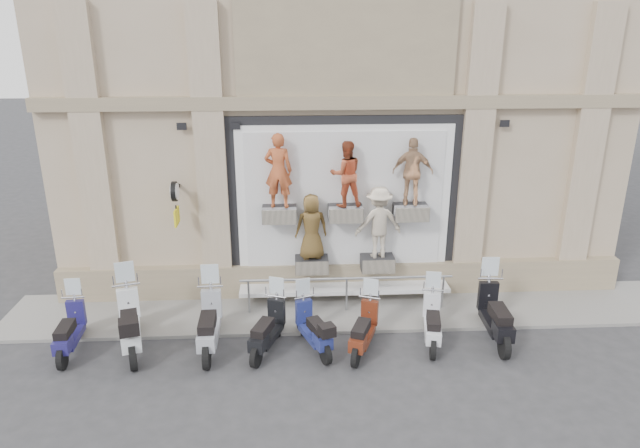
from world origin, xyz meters
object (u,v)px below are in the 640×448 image
Objects in this scene: scooter_g at (433,313)px; scooter_d at (267,320)px; scooter_f at (364,321)px; scooter_c at (209,314)px; guard_rail at (347,295)px; scooter_h at (496,305)px; clock_sign_bracket at (175,197)px; scooter_b at (129,313)px; scooter_a at (68,321)px; scooter_e at (313,319)px.

scooter_d is at bearing -167.16° from scooter_g.
scooter_c is at bearing -163.57° from scooter_f.
guard_rail is 3.40m from scooter_h.
clock_sign_bracket reaches higher than guard_rail.
clock_sign_bracket is 2.86m from scooter_c.
guard_rail is 2.24m from scooter_g.
scooter_b is (-4.68, -1.36, 0.40)m from guard_rail.
scooter_f is 2.91m from scooter_h.
scooter_a is 0.86× the size of scooter_h.
scooter_f is 0.99× the size of scooter_g.
clock_sign_bracket is 6.28m from scooter_g.
scooter_e is 2.56m from scooter_g.
guard_rail is 4.89m from scooter_b.
scooter_g is at bearing 21.53° from scooter_d.
guard_rail is 3.37m from scooter_c.
scooter_c is (1.65, -0.05, -0.04)m from scooter_b.
scooter_e is at bearing -119.08° from guard_rail.
guard_rail is 2.38× the size of scooter_b.
scooter_a is at bearing -169.39° from scooter_g.
scooter_c reaches higher than guard_rail.
clock_sign_bracket reaches higher than scooter_e.
clock_sign_bracket is at bearing 125.87° from scooter_e.
scooter_a is at bearing 157.50° from scooter_e.
scooter_b is (1.24, 0.02, 0.15)m from scooter_a.
scooter_c is at bearing -176.59° from scooter_h.
scooter_b is 1.04× the size of scooter_h.
scooter_c is at bearing -17.61° from scooter_b.
scooter_d is 0.95m from scooter_e.
scooter_d is at bearing 159.90° from scooter_e.
scooter_e is (-0.86, -1.54, 0.23)m from guard_rail.
scooter_f is at bearing 16.29° from scooter_d.
scooter_d is 4.90m from scooter_h.
scooter_a is (-5.92, -1.38, 0.25)m from guard_rail.
guard_rail is at bearing 23.36° from scooter_c.
scooter_a reaches higher than scooter_f.
scooter_c is 6.12m from scooter_h.
clock_sign_bracket reaches higher than scooter_g.
scooter_f is (4.10, -2.14, -2.10)m from clock_sign_bracket.
scooter_g is (2.56, 0.10, 0.02)m from scooter_e.
scooter_a is 1.25m from scooter_b.
scooter_e is at bearing -18.44° from scooter_b.
scooter_c is (0.87, -1.88, -1.98)m from clock_sign_bracket.
scooter_h reaches higher than scooter_g.
scooter_e is at bearing -5.06° from scooter_a.
clock_sign_bracket reaches higher than scooter_d.
scooter_b is 2.88m from scooter_d.
scooter_f is at bearing -5.97° from scooter_a.
guard_rail is 1.70m from scooter_f.
clock_sign_bracket is 0.48× the size of scooter_b.
scooter_a is 0.82× the size of scooter_b.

